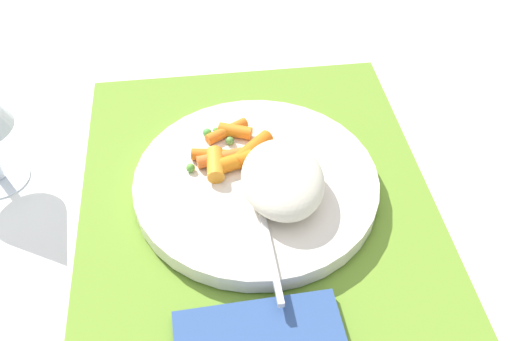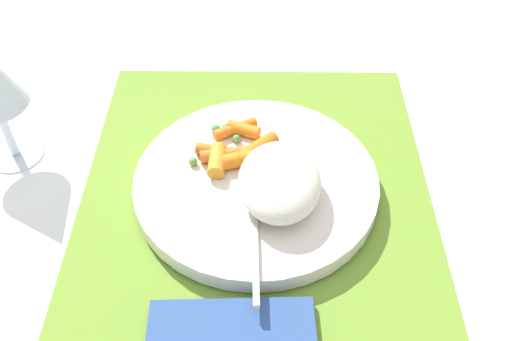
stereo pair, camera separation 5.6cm
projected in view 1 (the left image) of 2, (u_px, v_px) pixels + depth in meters
The scene contains 8 objects.
ground_plane at pixel (256, 193), 0.61m from camera, with size 2.40×2.40×0.00m, color white.
placemat at pixel (256, 191), 0.61m from camera, with size 0.43×0.37×0.01m, color olive.
plate at pixel (256, 183), 0.60m from camera, with size 0.26×0.26×0.02m, color silver.
rice_mound at pixel (283, 179), 0.56m from camera, with size 0.11×0.08×0.04m, color beige.
carrot_portion at pixel (229, 152), 0.61m from camera, with size 0.09×0.09×0.02m.
pea_scatter at pixel (225, 146), 0.62m from camera, with size 0.08×0.08×0.01m.
fork at pixel (262, 202), 0.56m from camera, with size 0.19×0.02×0.01m.
napkin at pixel (260, 338), 0.48m from camera, with size 0.07×0.14×0.01m, color #33518C.
Camera 1 is at (-0.40, 0.05, 0.45)m, focal length 39.87 mm.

